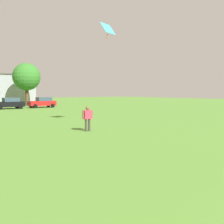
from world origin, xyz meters
The scene contains 7 objects.
ground_plane centered at (0.00, 30.00, 0.00)m, with size 160.00×160.00×0.00m, color #568C33.
adult_bystander centered at (1.64, 15.89, 0.98)m, with size 0.78×0.32×1.65m.
kite centered at (4.71, 17.89, 7.37)m, with size 1.43×1.00×1.15m.
parked_car_black_2 centered at (3.91, 42.21, 0.86)m, with size 4.30×2.02×1.68m.
parked_car_red_3 centered at (9.20, 42.51, 0.86)m, with size 4.30×2.02×1.68m.
tree_far_right centered at (9.17, 49.77, 5.28)m, with size 5.02×5.02×7.83m.
house_right centered at (8.49, 58.40, 3.09)m, with size 8.89×7.50×6.16m.
Camera 1 is at (-7.40, 0.94, 2.60)m, focal length 42.73 mm.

